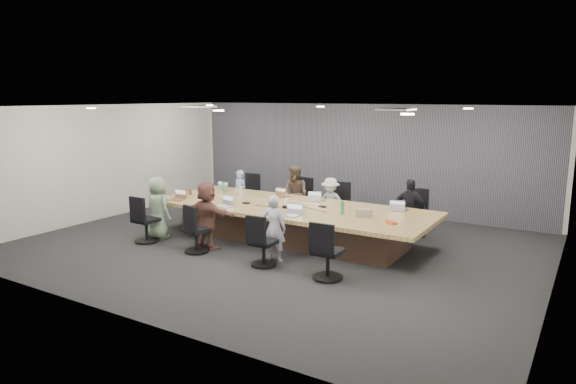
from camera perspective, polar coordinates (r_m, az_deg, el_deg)
The scene contains 41 objects.
floor at distance 10.52m, azimuth -1.14°, elevation -5.97°, with size 10.00×8.00×0.00m, color #262628.
ceiling at distance 10.09m, azimuth -1.20°, elevation 9.45°, with size 10.00×8.00×0.00m, color white.
wall_back at distance 13.72m, azimuth 7.86°, elevation 3.81°, with size 10.00×2.80×0.00m, color beige.
wall_front at distance 7.23m, azimuth -18.48°, elevation -2.78°, with size 10.00×2.80×0.00m, color beige.
wall_left at distance 13.55m, azimuth -19.33°, elevation 3.22°, with size 8.00×2.80×0.00m, color beige.
wall_right at distance 8.66m, azimuth 27.97°, elevation -1.33°, with size 8.00×2.80×0.00m, color beige.
curtain at distance 13.65m, azimuth 7.73°, elevation 3.78°, with size 9.80×0.04×2.80m, color #585864.
conference_table at distance 10.83m, azimuth 0.28°, elevation -3.29°, with size 6.00×2.20×0.74m.
chair_0 at distance 13.47m, azimuth -4.49°, elevation -0.57°, with size 0.53×0.53×0.79m, color black, non-canonical shape.
chair_1 at distance 12.59m, azimuth 1.64°, elevation -1.20°, with size 0.57×0.57×0.85m, color black, non-canonical shape.
chair_2 at distance 12.17m, azimuth 5.45°, elevation -1.78°, with size 0.54×0.54×0.80m, color black, non-canonical shape.
chair_3 at distance 11.50m, azimuth 13.82°, elevation -2.72°, with size 0.56×0.56×0.83m, color black, non-canonical shape.
chair_4 at distance 11.08m, azimuth -15.49°, elevation -3.42°, with size 0.53×0.53×0.78m, color black, non-canonical shape.
chair_5 at distance 10.15m, azimuth -10.17°, elevation -4.58°, with size 0.50×0.50×0.74m, color black, non-canonical shape.
chair_6 at distance 9.22m, azimuth -2.73°, elevation -6.07°, with size 0.49×0.49×0.72m, color black, non-canonical shape.
chair_7 at distance 8.58m, azimuth 4.45°, elevation -7.10°, with size 0.54×0.54×0.80m, color black, non-canonical shape.
person_0 at distance 13.16m, azimuth -5.39°, elevation -0.06°, with size 0.42×0.27×1.15m, color #97B2E9.
laptop_0 at distance 12.70m, azimuth -6.88°, elevation 0.32°, with size 0.32×0.22×0.02m, color #B2B2B7.
person_1 at distance 12.24m, azimuth 0.83°, elevation -0.27°, with size 0.67×0.52×1.38m, color #4C3B2E.
laptop_1 at distance 11.76m, azimuth -0.53°, elevation -0.43°, with size 0.30×0.21×0.02m, color #8C6647.
person_2 at distance 11.82m, azimuth 4.72°, elevation -1.23°, with size 0.75×0.43×1.17m, color #B9B9B9.
laptop_2 at distance 11.31m, azimuth 3.48°, elevation -0.90°, with size 0.30×0.20×0.02m, color #B2B2B7.
person_3 at distance 11.12m, azimuth 13.33°, elevation -1.88°, with size 0.77×0.32×1.31m, color black.
laptop_3 at distance 10.59m, azimuth 12.42°, elevation -1.93°, with size 0.31×0.21×0.02m, color #B2B2B7.
person_4 at distance 11.25m, azimuth -14.26°, elevation -1.73°, with size 0.65×0.42×1.33m, color gray.
laptop_4 at distance 11.62m, azimuth -12.35°, elevation -0.83°, with size 0.33×0.23×0.02m, color #8C6647.
person_5 at distance 10.33m, azimuth -8.94°, elevation -2.54°, with size 1.25×0.40×1.35m, color brown.
laptop_5 at distance 10.73m, azimuth -7.06°, elevation -1.60°, with size 0.34×0.23×0.02m, color #B2B2B7.
person_6 at distance 9.43m, azimuth -1.55°, elevation -4.04°, with size 0.45×0.30×1.24m, color #ADABC2.
laptop_6 at distance 9.85m, azimuth 0.19°, elevation -2.63°, with size 0.34×0.23×0.02m, color #B2B2B7.
bottle_green_left at distance 12.35m, azimuth -7.17°, elevation 0.57°, with size 0.07×0.07×0.25m, color #379045.
bottle_green_right at distance 10.02m, azimuth 6.07°, elevation -1.74°, with size 0.07×0.07×0.26m, color #379045.
bottle_clear at distance 11.80m, azimuth -5.27°, elevation 0.09°, with size 0.07×0.07×0.23m, color silver.
cup_white_far at distance 10.96m, azimuth -0.23°, elevation -1.03°, with size 0.08×0.08×0.10m, color white.
cup_white_near at distance 9.98m, azimuth 8.61°, elevation -2.32°, with size 0.08×0.08×0.10m, color white.
mug_brown at distance 12.19m, azimuth -10.82°, elevation -0.02°, with size 0.09×0.09×0.11m, color brown.
mic_left at distance 11.00m, azimuth -4.67°, elevation -1.22°, with size 0.14×0.10×0.03m, color black.
mic_right at distance 10.64m, azimuth 3.86°, elevation -1.62°, with size 0.14×0.09×0.03m, color black.
stapler at distance 10.49m, azimuth -0.20°, elevation -1.69°, with size 0.15×0.04×0.06m, color black.
canvas_bag at distance 9.88m, azimuth 8.47°, elevation -2.31°, with size 0.27×0.17×0.15m, color gray.
snack_packet at distance 9.44m, azimuth 11.45°, elevation -3.35°, with size 0.20×0.13×0.04m, color #E5481F.
Camera 1 is at (5.42, -8.50, 3.01)m, focal length 32.00 mm.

